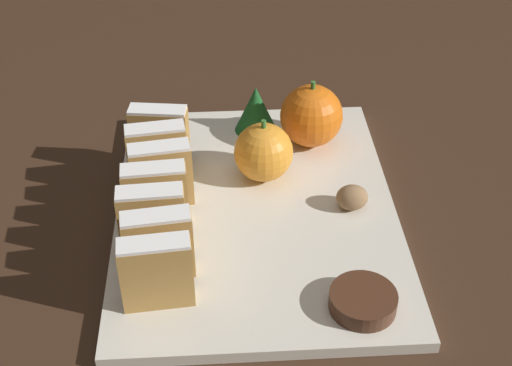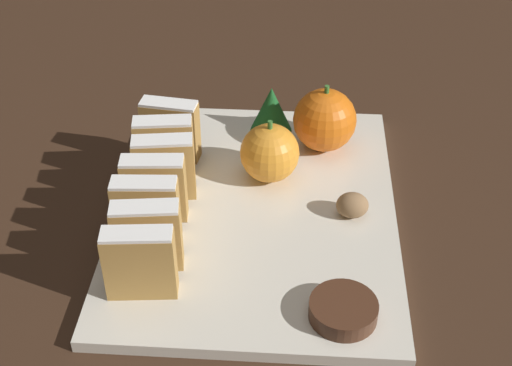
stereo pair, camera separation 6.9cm
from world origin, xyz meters
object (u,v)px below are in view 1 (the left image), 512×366
at_px(walnut, 352,197).
at_px(chocolate_cookie, 363,301).
at_px(orange_near, 311,116).
at_px(orange_far, 263,152).

relative_size(walnut, chocolate_cookie, 0.55).
bearing_deg(walnut, orange_near, 102.87).
height_order(orange_far, walnut, orange_far).
bearing_deg(chocolate_cookie, orange_near, 93.28).
distance_m(orange_near, orange_far, 0.08).
height_order(orange_near, chocolate_cookie, orange_near).
xyz_separation_m(orange_near, orange_far, (-0.06, -0.06, -0.00)).
height_order(orange_near, walnut, orange_near).
relative_size(orange_near, orange_far, 1.11).
bearing_deg(chocolate_cookie, orange_far, 110.59).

